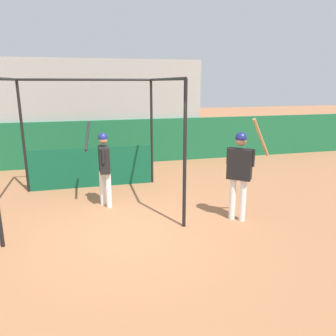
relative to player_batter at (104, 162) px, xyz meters
The scene contains 6 objects.
ground_plane 1.93m from the player_batter, 78.69° to the right, with size 60.00×60.00×0.00m, color #9E6642.
outfield_wall 4.14m from the player_batter, 85.61° to the left, with size 24.00×0.12×1.57m.
bleacher_section 6.23m from the player_batter, 87.07° to the left, with size 7.05×4.00×3.65m.
batting_cage 0.99m from the player_batter, 103.86° to the left, with size 3.45×3.21×2.94m.
player_batter is the anchor object (origin of this frame).
player_waiting 3.07m from the player_batter, 29.90° to the right, with size 0.82×0.65×2.19m.
Camera 1 is at (-0.71, -5.85, 2.84)m, focal length 35.00 mm.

